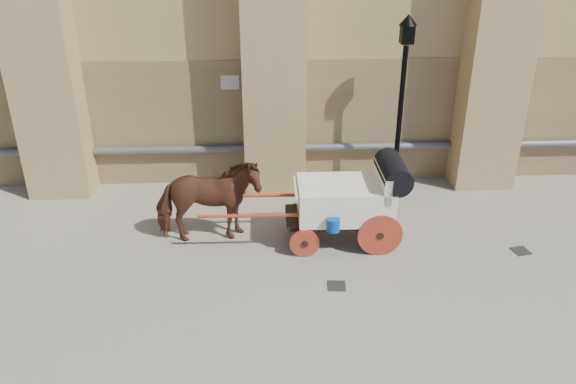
{
  "coord_description": "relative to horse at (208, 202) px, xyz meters",
  "views": [
    {
      "loc": [
        -1.28,
        -8.75,
        5.76
      ],
      "look_at": [
        -0.81,
        1.07,
        1.07
      ],
      "focal_mm": 35.0,
      "sensor_mm": 36.0,
      "label": 1
    }
  ],
  "objects": [
    {
      "name": "ground",
      "position": [
        2.37,
        -1.12,
        -0.87
      ],
      "size": [
        90.0,
        90.0,
        0.0
      ],
      "primitive_type": "plane",
      "color": "slate",
      "rests_on": "ground"
    },
    {
      "name": "horse",
      "position": [
        0.0,
        0.0,
        0.0
      ],
      "size": [
        2.14,
        1.12,
        1.74
      ],
      "primitive_type": "imported",
      "rotation": [
        0.0,
        0.0,
        1.66
      ],
      "color": "brown",
      "rests_on": "ground"
    },
    {
      "name": "carriage",
      "position": [
        2.8,
        -0.12,
        0.08
      ],
      "size": [
        4.01,
        1.42,
        1.75
      ],
      "rotation": [
        0.0,
        0.0,
        -0.01
      ],
      "color": "black",
      "rests_on": "ground"
    },
    {
      "name": "street_lamp",
      "position": [
        4.16,
        2.0,
        1.32
      ],
      "size": [
        0.38,
        0.38,
        4.1
      ],
      "color": "black",
      "rests_on": "ground"
    },
    {
      "name": "drain_grate_near",
      "position": [
        2.35,
        -1.72,
        -0.86
      ],
      "size": [
        0.35,
        0.35,
        0.01
      ],
      "primitive_type": "cube",
      "rotation": [
        0.0,
        0.0,
        -0.08
      ],
      "color": "black",
      "rests_on": "ground"
    },
    {
      "name": "drain_grate_far",
      "position": [
        6.09,
        -0.72,
        -0.86
      ],
      "size": [
        0.38,
        0.38,
        0.01
      ],
      "primitive_type": "cube",
      "rotation": [
        0.0,
        0.0,
        0.23
      ],
      "color": "black",
      "rests_on": "ground"
    }
  ]
}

